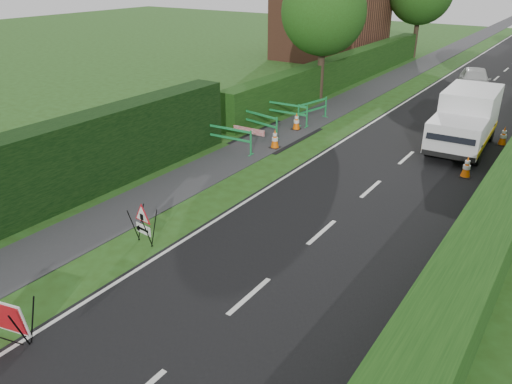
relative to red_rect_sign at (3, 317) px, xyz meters
The scene contains 21 objects.
ground 2.92m from the red_rect_sign, 76.60° to the left, with size 120.00×120.00×0.00m, color #264714.
road_surface 37.93m from the red_rect_sign, 85.21° to the left, with size 6.00×90.00×0.02m, color black.
footpath 37.87m from the red_rect_sign, 93.53° to the left, with size 2.00×90.00×0.02m, color #2D2D30.
hedge_west_near 5.18m from the red_rect_sign, 147.19° to the left, with size 1.10×18.00×2.50m, color black.
hedge_west_far 25.18m from the red_rect_sign, 99.92° to the left, with size 1.00×24.00×1.80m, color #14380F.
house_west 34.18m from the red_rect_sign, 105.89° to the left, with size 7.50×7.40×7.88m.
tree_nw 21.53m from the red_rect_sign, 100.71° to the left, with size 4.40×4.40×6.70m.
red_rect_sign is the anchor object (origin of this frame).
triangle_sign 4.16m from the red_rect_sign, 96.33° to the left, with size 0.73×0.73×0.99m.
works_van 17.40m from the red_rect_sign, 74.77° to the left, with size 2.17×5.02×2.25m.
traffic_cone_0 14.68m from the red_rect_sign, 68.10° to the left, with size 0.38×0.38×0.79m.
traffic_cone_1 17.16m from the red_rect_sign, 71.93° to the left, with size 0.38×0.38×0.79m.
traffic_cone_2 18.92m from the red_rect_sign, 71.84° to the left, with size 0.38×0.38×0.79m.
traffic_cone_3 12.58m from the red_rect_sign, 97.35° to the left, with size 0.38×0.38×0.79m.
traffic_cone_4 15.23m from the red_rect_sign, 97.99° to the left, with size 0.38×0.38×0.79m.
ped_barrier_0 11.53m from the red_rect_sign, 104.63° to the left, with size 2.08×0.48×1.00m.
ped_barrier_1 13.84m from the red_rect_sign, 102.70° to the left, with size 2.09×0.72×1.00m.
ped_barrier_2 15.85m from the red_rect_sign, 100.52° to the left, with size 2.07×0.44×1.00m.
ped_barrier_3 16.74m from the red_rect_sign, 97.33° to the left, with size 0.74×2.09×1.00m.
redwhite_plank 12.96m from the red_rect_sign, 103.26° to the left, with size 1.50×0.04×0.25m, color red.
hatchback_car 27.18m from the red_rect_sign, 84.20° to the left, with size 1.63×4.05×1.38m, color silver.
Camera 1 is at (7.73, -6.47, 6.75)m, focal length 35.00 mm.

